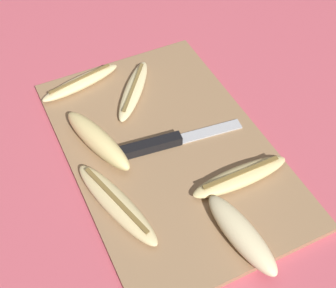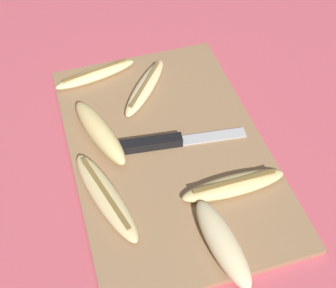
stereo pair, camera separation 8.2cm
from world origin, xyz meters
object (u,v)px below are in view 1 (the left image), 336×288
(banana_mellow_near, at_px, (116,203))
(banana_ripe_center, at_px, (81,83))
(banana_golden_short, at_px, (98,140))
(knife, at_px, (160,144))
(banana_cream_curved, at_px, (241,234))
(banana_soft_right, at_px, (133,90))
(banana_spotted_left, at_px, (240,177))

(banana_mellow_near, bearing_deg, banana_ripe_center, 171.89)
(banana_golden_short, bearing_deg, banana_ripe_center, 171.66)
(knife, relative_size, banana_cream_curved, 1.45)
(knife, relative_size, banana_mellow_near, 1.17)
(banana_soft_right, distance_m, banana_cream_curved, 0.36)
(banana_cream_curved, distance_m, banana_spotted_left, 0.11)
(knife, bearing_deg, banana_cream_curved, 14.63)
(banana_mellow_near, bearing_deg, banana_soft_right, 151.24)
(banana_cream_curved, relative_size, banana_ripe_center, 0.93)
(banana_golden_short, bearing_deg, knife, 64.51)
(knife, bearing_deg, banana_soft_right, -177.69)
(banana_cream_curved, xyz_separation_m, banana_ripe_center, (-0.43, -0.10, -0.01))
(banana_cream_curved, distance_m, banana_golden_short, 0.30)
(banana_golden_short, bearing_deg, banana_mellow_near, -7.82)
(banana_soft_right, height_order, banana_golden_short, banana_golden_short)
(banana_soft_right, relative_size, banana_ripe_center, 0.90)
(knife, relative_size, banana_soft_right, 1.50)
(knife, bearing_deg, banana_spotted_left, 41.76)
(banana_spotted_left, height_order, banana_golden_short, banana_golden_short)
(knife, relative_size, banana_spotted_left, 1.32)
(banana_ripe_center, bearing_deg, banana_mellow_near, -8.11)
(banana_spotted_left, xyz_separation_m, banana_ripe_center, (-0.33, -0.16, -0.00))
(banana_mellow_near, distance_m, banana_cream_curved, 0.20)
(knife, xyz_separation_m, banana_golden_short, (-0.05, -0.10, 0.01))
(banana_soft_right, relative_size, banana_cream_curved, 0.97)
(banana_ripe_center, bearing_deg, banana_spotted_left, 25.84)
(banana_cream_curved, distance_m, banana_ripe_center, 0.44)
(knife, distance_m, banana_golden_short, 0.11)
(banana_mellow_near, distance_m, banana_ripe_center, 0.30)
(banana_cream_curved, height_order, banana_spotted_left, banana_cream_curved)
(knife, distance_m, banana_soft_right, 0.15)
(banana_soft_right, bearing_deg, knife, -4.16)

